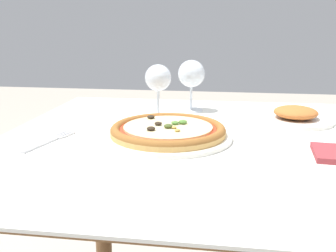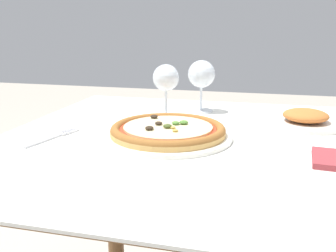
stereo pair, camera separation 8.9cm
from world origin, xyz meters
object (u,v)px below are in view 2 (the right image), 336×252
object	(u,v)px
fork	(53,137)
wine_glass_far_right	(202,76)
side_plate	(305,119)
dining_table	(229,182)
wine_glass_far_left	(166,79)
pizza_plate	(168,131)

from	to	relation	value
fork	wine_glass_far_right	size ratio (longest dim) A/B	1.06
wine_glass_far_right	side_plate	size ratio (longest dim) A/B	0.77
dining_table	wine_glass_far_left	world-z (taller)	wine_glass_far_left
dining_table	fork	distance (m)	0.44
fork	pizza_plate	bearing A→B (deg)	14.19
fork	wine_glass_far_left	bearing A→B (deg)	53.27
pizza_plate	side_plate	xyz separation A→B (m)	(0.33, 0.21, -0.00)
wine_glass_far_right	side_plate	bearing A→B (deg)	-18.04
wine_glass_far_left	side_plate	distance (m)	0.40
pizza_plate	fork	bearing A→B (deg)	-165.81
wine_glass_far_left	fork	bearing A→B (deg)	-126.73
wine_glass_far_left	dining_table	bearing A→B (deg)	-43.26
pizza_plate	fork	size ratio (longest dim) A/B	1.81
dining_table	wine_glass_far_left	size ratio (longest dim) A/B	7.26
pizza_plate	side_plate	distance (m)	0.39
dining_table	wine_glass_far_left	distance (m)	0.36
pizza_plate	fork	world-z (taller)	pizza_plate
dining_table	wine_glass_far_right	world-z (taller)	wine_glass_far_right
pizza_plate	wine_glass_far_left	world-z (taller)	wine_glass_far_left
wine_glass_far_left	side_plate	world-z (taller)	wine_glass_far_left
dining_table	pizza_plate	bearing A→B (deg)	-173.65
pizza_plate	wine_glass_far_right	distance (m)	0.32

